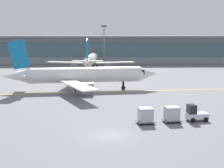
{
  "coord_description": "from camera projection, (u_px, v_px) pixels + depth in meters",
  "views": [
    {
      "loc": [
        -0.92,
        -35.1,
        10.9
      ],
      "look_at": [
        0.76,
        16.61,
        3.0
      ],
      "focal_mm": 54.6,
      "sensor_mm": 36.0,
      "label": 1
    }
  ],
  "objects": [
    {
      "name": "taxiing_regional_jet",
      "position": [
        83.0,
        75.0,
        63.59
      ],
      "size": [
        29.17,
        26.94,
        9.66
      ],
      "rotation": [
        0.0,
        0.0,
        0.12
      ],
      "color": "white",
      "rests_on": "ground_plane"
    },
    {
      "name": "cargo_dolly_lead",
      "position": [
        172.0,
        114.0,
        41.38
      ],
      "size": [
        2.34,
        1.92,
        1.94
      ],
      "rotation": [
        0.0,
        0.0,
        0.17
      ],
      "color": "#595B60",
      "rests_on": "ground_plane"
    },
    {
      "name": "apron_light_mast_1",
      "position": [
        104.0,
        43.0,
        112.56
      ],
      "size": [
        1.8,
        0.36,
        13.07
      ],
      "color": "gray",
      "rests_on": "ground_plane"
    },
    {
      "name": "gate_airplane_1",
      "position": [
        91.0,
        60.0,
        101.06
      ],
      "size": [
        26.13,
        28.13,
        9.32
      ],
      "rotation": [
        0.0,
        0.0,
        1.52
      ],
      "color": "silver",
      "rests_on": "ground_plane"
    },
    {
      "name": "cargo_dolly_trailing",
      "position": [
        146.0,
        115.0,
        40.74
      ],
      "size": [
        2.34,
        1.92,
        1.94
      ],
      "rotation": [
        0.0,
        0.0,
        0.17
      ],
      "color": "#595B60",
      "rests_on": "ground_plane"
    },
    {
      "name": "taxiway_centreline_stripe",
      "position": [
        85.0,
        92.0,
        62.1
      ],
      "size": [
        109.29,
        13.19,
        0.01
      ],
      "primitive_type": "cube",
      "rotation": [
        0.0,
        0.0,
        0.12
      ],
      "color": "yellow",
      "rests_on": "ground_plane"
    },
    {
      "name": "terminal_concourse",
      "position": [
        103.0,
        49.0,
        120.7
      ],
      "size": [
        217.7,
        11.0,
        9.6
      ],
      "color": "#8C939E",
      "rests_on": "ground_plane"
    },
    {
      "name": "ground_plane",
      "position": [
        110.0,
        135.0,
        36.35
      ],
      "size": [
        400.0,
        400.0,
        0.0
      ],
      "primitive_type": "plane",
      "color": "slate"
    },
    {
      "name": "baggage_tug",
      "position": [
        195.0,
        114.0,
        42.01
      ],
      "size": [
        2.8,
        1.98,
        2.1
      ],
      "rotation": [
        0.0,
        0.0,
        0.17
      ],
      "color": "silver",
      "rests_on": "ground_plane"
    }
  ]
}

